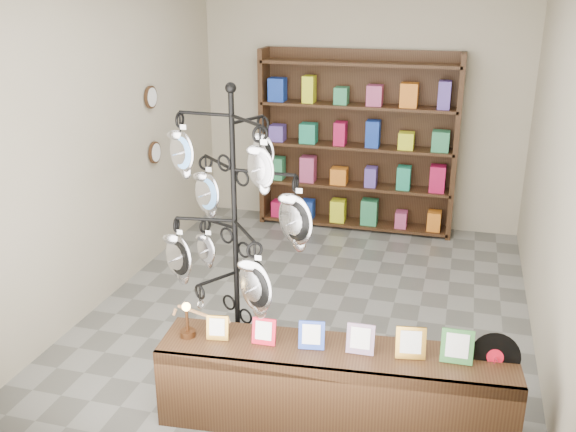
{
  "coord_description": "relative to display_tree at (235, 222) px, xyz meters",
  "views": [
    {
      "loc": [
        1.25,
        -5.35,
        2.93
      ],
      "look_at": [
        0.04,
        -1.0,
        1.29
      ],
      "focal_mm": 40.0,
      "sensor_mm": 36.0,
      "label": 1
    }
  ],
  "objects": [
    {
      "name": "room_envelope",
      "position": [
        0.26,
        1.35,
        0.51
      ],
      "size": [
        5.0,
        5.0,
        5.0
      ],
      "color": "#ADA38C",
      "rests_on": "ground"
    },
    {
      "name": "display_tree",
      "position": [
        0.0,
        0.0,
        0.0
      ],
      "size": [
        1.27,
        1.27,
        2.32
      ],
      "rotation": [
        0.0,
        0.0,
        -0.39
      ],
      "color": "black",
      "rests_on": "ground"
    },
    {
      "name": "wall_clocks",
      "position": [
        -1.71,
        2.15,
        0.16
      ],
      "size": [
        0.03,
        0.24,
        0.84
      ],
      "color": "black",
      "rests_on": "ground"
    },
    {
      "name": "front_shelf",
      "position": [
        0.81,
        -0.28,
        -1.04
      ],
      "size": [
        2.45,
        0.72,
        0.86
      ],
      "rotation": [
        0.0,
        0.0,
        0.09
      ],
      "color": "black",
      "rests_on": "ground"
    },
    {
      "name": "ground",
      "position": [
        0.26,
        1.35,
        -1.34
      ],
      "size": [
        5.0,
        5.0,
        0.0
      ],
      "primitive_type": "plane",
      "color": "slate",
      "rests_on": "ground"
    },
    {
      "name": "back_shelving",
      "position": [
        0.26,
        3.65,
        -0.31
      ],
      "size": [
        2.42,
        0.36,
        2.2
      ],
      "color": "black",
      "rests_on": "ground"
    }
  ]
}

